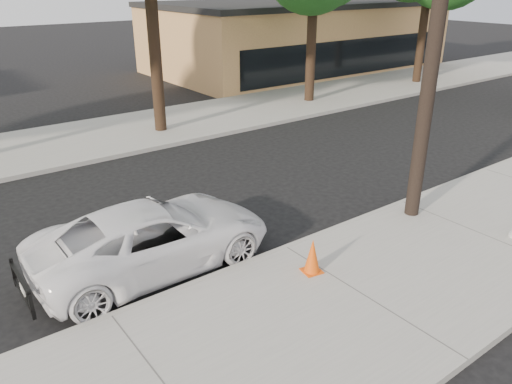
% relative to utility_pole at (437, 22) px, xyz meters
% --- Properties ---
extents(ground, '(120.00, 120.00, 0.00)m').
position_rel_utility_pole_xyz_m(ground, '(-3.60, 2.70, -4.70)').
color(ground, black).
rests_on(ground, ground).
extents(near_sidewalk, '(90.00, 4.40, 0.15)m').
position_rel_utility_pole_xyz_m(near_sidewalk, '(-3.60, -1.60, -4.62)').
color(near_sidewalk, gray).
rests_on(near_sidewalk, ground).
extents(far_sidewalk, '(90.00, 5.00, 0.15)m').
position_rel_utility_pole_xyz_m(far_sidewalk, '(-3.60, 11.20, -4.62)').
color(far_sidewalk, gray).
rests_on(far_sidewalk, ground).
extents(curb_near, '(90.00, 0.12, 0.16)m').
position_rel_utility_pole_xyz_m(curb_near, '(-3.60, 0.60, -4.62)').
color(curb_near, '#9E9B93').
rests_on(curb_near, ground).
extents(building_main, '(18.00, 10.00, 4.00)m').
position_rel_utility_pole_xyz_m(building_main, '(12.40, 18.70, -2.70)').
color(building_main, '#B87E4C').
rests_on(building_main, ground).
extents(utility_pole, '(1.40, 0.34, 9.00)m').
position_rel_utility_pole_xyz_m(utility_pole, '(0.00, 0.00, 0.00)').
color(utility_pole, black).
rests_on(utility_pole, near_sidewalk).
extents(police_cruiser, '(4.97, 2.29, 1.38)m').
position_rel_utility_pole_xyz_m(police_cruiser, '(-6.13, 1.82, -4.01)').
color(police_cruiser, white).
rests_on(police_cruiser, ground).
extents(traffic_cone, '(0.43, 0.43, 0.72)m').
position_rel_utility_pole_xyz_m(traffic_cone, '(-3.83, -0.49, -4.20)').
color(traffic_cone, '#E8510C').
rests_on(traffic_cone, near_sidewalk).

